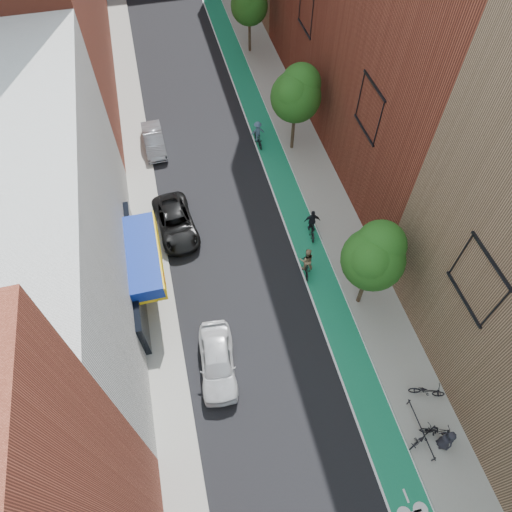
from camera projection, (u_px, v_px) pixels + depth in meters
ground at (322, 512)px, 20.79m from camera, size 160.00×160.00×0.00m
bike_lane at (265, 135)px, 36.09m from camera, size 2.00×68.00×0.01m
sidewalk_left at (138, 155)px, 34.64m from camera, size 2.00×68.00×0.15m
sidewalk_right at (295, 130)px, 36.38m from camera, size 3.00×68.00×0.15m
building_left_white at (32, 241)px, 22.33m from camera, size 8.00×20.00×12.00m
tree_near at (375, 256)px, 23.48m from camera, size 3.40×3.36×6.42m
tree_mid at (297, 93)px, 31.23m from camera, size 3.55×3.53×6.74m
tree_far at (250, 2)px, 39.48m from camera, size 3.30×3.25×6.21m
parked_car_white at (217, 362)px, 24.20m from camera, size 2.32×4.79×1.58m
parked_car_black at (176, 223)px, 29.90m from camera, size 2.84×5.32×1.42m
parked_car_silver at (154, 140)px, 34.70m from camera, size 1.57×4.21×1.38m
cyclist_lane_near at (306, 263)px, 27.77m from camera, size 0.97×1.80×2.14m
cyclist_lane_mid at (312, 226)px, 29.67m from camera, size 1.08×1.98×2.09m
cyclist_lane_far at (258, 135)px, 34.80m from camera, size 1.11×1.87×2.00m
parked_bike_near at (427, 391)px, 23.44m from camera, size 1.94×1.28×0.96m
parked_bike_mid at (438, 431)px, 22.23m from camera, size 1.76×1.10×1.02m
parked_bike_far at (423, 436)px, 22.11m from camera, size 1.96×1.34×0.98m
pedestrian at (447, 440)px, 21.69m from camera, size 0.57×0.84×1.68m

